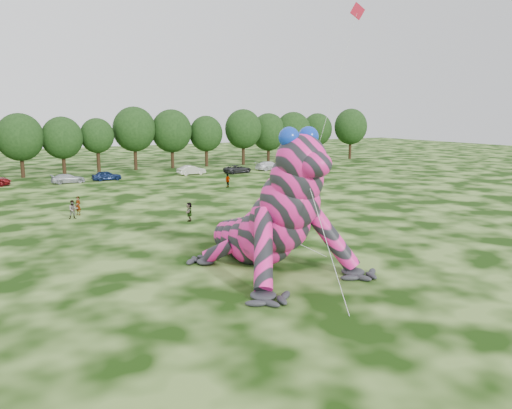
{
  "coord_description": "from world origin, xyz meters",
  "views": [
    {
      "loc": [
        -15.85,
        -24.35,
        9.58
      ],
      "look_at": [
        -1.16,
        1.85,
        4.0
      ],
      "focal_mm": 35.0,
      "sensor_mm": 36.0,
      "label": 1
    }
  ],
  "objects": [
    {
      "name": "tree_17",
      "position": [
        51.95,
        56.66,
        5.15
      ],
      "size": [
        6.98,
        6.28,
        10.3
      ],
      "primitive_type": null,
      "color": "black",
      "rests_on": "ground"
    },
    {
      "name": "spectator_1",
      "position": [
        -8.64,
        22.52,
        0.86
      ],
      "size": [
        0.84,
        0.66,
        1.73
      ],
      "primitive_type": "imported",
      "rotation": [
        0.0,
        0.0,
        0.0
      ],
      "color": "gray",
      "rests_on": "ground"
    },
    {
      "name": "car_3",
      "position": [
        -5.23,
        47.17,
        0.64
      ],
      "size": [
        4.5,
        2.0,
        1.28
      ],
      "primitive_type": "imported",
      "rotation": [
        0.0,
        0.0,
        1.62
      ],
      "color": "#ABAFB5",
      "rests_on": "ground"
    },
    {
      "name": "tree_15",
      "position": [
        38.47,
        57.77,
        4.82
      ],
      "size": [
        7.17,
        6.45,
        9.63
      ],
      "primitive_type": null,
      "color": "black",
      "rests_on": "ground"
    },
    {
      "name": "tree_9",
      "position": [
        1.06,
        57.35,
        4.34
      ],
      "size": [
        5.27,
        4.74,
        8.68
      ],
      "primitive_type": null,
      "color": "black",
      "rests_on": "ground"
    },
    {
      "name": "ground",
      "position": [
        0.0,
        0.0,
        0.0
      ],
      "size": [
        240.0,
        240.0,
        0.0
      ],
      "primitive_type": "plane",
      "color": "#16330A",
      "rests_on": "ground"
    },
    {
      "name": "spectator_3",
      "position": [
        12.11,
        32.99,
        0.87
      ],
      "size": [
        1.1,
        0.78,
        1.73
      ],
      "primitive_type": "imported",
      "rotation": [
        0.0,
        0.0,
        3.54
      ],
      "color": "gray",
      "rests_on": "ground"
    },
    {
      "name": "tree_11",
      "position": [
        13.79,
        58.2,
        5.03
      ],
      "size": [
        7.01,
        6.31,
        10.07
      ],
      "primitive_type": null,
      "color": "black",
      "rests_on": "ground"
    },
    {
      "name": "car_4",
      "position": [
        0.03,
        47.43,
        0.69
      ],
      "size": [
        4.09,
        1.73,
        1.38
      ],
      "primitive_type": "imported",
      "rotation": [
        0.0,
        0.0,
        1.6
      ],
      "color": "#11214D",
      "rests_on": "ground"
    },
    {
      "name": "tree_12",
      "position": [
        20.01,
        57.74,
        4.49
      ],
      "size": [
        5.99,
        5.39,
        8.97
      ],
      "primitive_type": null,
      "color": "black",
      "rests_on": "ground"
    },
    {
      "name": "inflatable_gecko",
      "position": [
        -0.72,
        2.85,
        4.41
      ],
      "size": [
        16.76,
        19.22,
        8.83
      ],
      "primitive_type": null,
      "rotation": [
        0.0,
        0.0,
        0.11
      ],
      "color": "#EF1F89",
      "rests_on": "ground"
    },
    {
      "name": "spectator_0",
      "position": [
        -7.94,
        24.05,
        0.89
      ],
      "size": [
        0.7,
        0.78,
        1.79
      ],
      "primitive_type": "imported",
      "rotation": [
        0.0,
        0.0,
        5.23
      ],
      "color": "gray",
      "rests_on": "ground"
    },
    {
      "name": "tree_13",
      "position": [
        27.13,
        57.13,
        5.06
      ],
      "size": [
        6.83,
        6.15,
        10.13
      ],
      "primitive_type": null,
      "color": "black",
      "rests_on": "ground"
    },
    {
      "name": "tree_16",
      "position": [
        45.45,
        59.37,
        4.69
      ],
      "size": [
        6.26,
        5.63,
        9.37
      ],
      "primitive_type": null,
      "color": "black",
      "rests_on": "ground"
    },
    {
      "name": "car_6",
      "position": [
        20.26,
        46.06,
        0.64
      ],
      "size": [
        4.86,
        2.76,
        1.28
      ],
      "primitive_type": "imported",
      "rotation": [
        0.0,
        0.0,
        1.71
      ],
      "color": "#28282A",
      "rests_on": "ground"
    },
    {
      "name": "flying_kite",
      "position": [
        10.87,
        7.79,
        15.99
      ],
      "size": [
        3.64,
        4.39,
        18.23
      ],
      "color": "red",
      "rests_on": "ground"
    },
    {
      "name": "car_5",
      "position": [
        12.98,
        47.58,
        0.72
      ],
      "size": [
        4.52,
        1.95,
        1.45
      ],
      "primitive_type": "imported",
      "rotation": [
        0.0,
        0.0,
        1.67
      ],
      "color": "beige",
      "rests_on": "ground"
    },
    {
      "name": "spectator_5",
      "position": [
        0.23,
        16.52,
        0.85
      ],
      "size": [
        1.14,
        1.63,
        1.69
      ],
      "primitive_type": "imported",
      "rotation": [
        0.0,
        0.0,
        4.26
      ],
      "color": "gray",
      "rests_on": "ground"
    },
    {
      "name": "tree_10",
      "position": [
        7.4,
        58.58,
        5.25
      ],
      "size": [
        7.09,
        6.38,
        10.5
      ],
      "primitive_type": null,
      "color": "black",
      "rests_on": "ground"
    },
    {
      "name": "tree_7",
      "position": [
        -10.08,
        56.8,
        4.74
      ],
      "size": [
        6.68,
        6.01,
        9.48
      ],
      "primitive_type": null,
      "color": "black",
      "rests_on": "ground"
    },
    {
      "name": "car_7",
      "position": [
        26.83,
        47.22,
        0.73
      ],
      "size": [
        5.29,
        2.75,
        1.47
      ],
      "primitive_type": "imported",
      "rotation": [
        0.0,
        0.0,
        1.71
      ],
      "color": "white",
      "rests_on": "ground"
    },
    {
      "name": "tree_8",
      "position": [
        -4.22,
        56.99,
        4.47
      ],
      "size": [
        6.14,
        5.53,
        8.94
      ],
      "primitive_type": null,
      "color": "black",
      "rests_on": "ground"
    },
    {
      "name": "tree_14",
      "position": [
        33.46,
        58.72,
        4.7
      ],
      "size": [
        6.82,
        6.14,
        9.4
      ],
      "primitive_type": null,
      "color": "black",
      "rests_on": "ground"
    }
  ]
}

